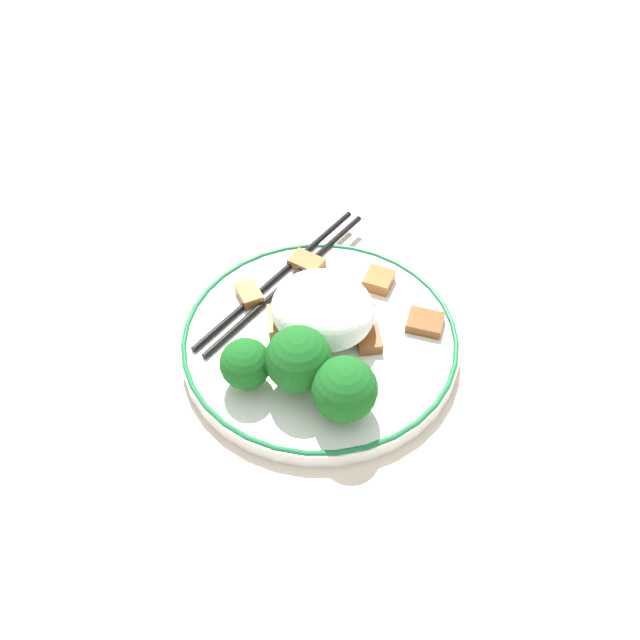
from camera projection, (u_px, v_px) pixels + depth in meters
ground_plane at (320, 346)px, 0.59m from camera, size 3.00×3.00×0.00m
plate at (320, 339)px, 0.59m from camera, size 0.26×0.26×0.02m
rice_mound at (321, 309)px, 0.56m from camera, size 0.10×0.09×0.06m
broccoli_back_left at (246, 364)px, 0.52m from camera, size 0.04×0.04×0.05m
broccoli_back_center at (299, 360)px, 0.52m from camera, size 0.06×0.06×0.06m
broccoli_back_right at (344, 389)px, 0.50m from camera, size 0.05×0.05×0.06m
meat_near_front at (425, 322)px, 0.58m from camera, size 0.04×0.03×0.01m
meat_near_left at (369, 339)px, 0.57m from camera, size 0.03×0.04×0.01m
meat_near_right at (249, 295)px, 0.61m from camera, size 0.04×0.03×0.01m
meat_near_back at (379, 280)px, 0.62m from camera, size 0.03×0.03×0.01m
meat_on_rice_edge at (278, 322)px, 0.58m from camera, size 0.04×0.04×0.01m
meat_mid_left at (306, 263)px, 0.64m from camera, size 0.04×0.03×0.01m
meat_mid_right at (314, 300)px, 0.60m from camera, size 0.03×0.03×0.01m
meat_far_scatter at (352, 308)px, 0.60m from camera, size 0.04×0.04×0.01m
chopsticks at (285, 277)px, 0.63m from camera, size 0.06×0.25×0.01m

